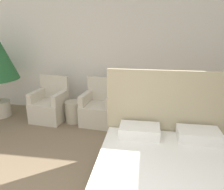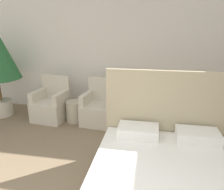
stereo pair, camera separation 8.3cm
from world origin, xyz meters
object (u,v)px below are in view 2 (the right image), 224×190
object	(u,v)px
side_table	(75,111)
armchair_near_window_left	(51,107)
armchair_near_window_right	(100,110)
bed	(169,186)

from	to	relation	value
side_table	armchair_near_window_left	bearing A→B (deg)	178.15
armchair_near_window_left	armchair_near_window_right	size ratio (longest dim) A/B	1.00
bed	armchair_near_window_left	size ratio (longest dim) A/B	2.30
armchair_near_window_right	bed	bearing A→B (deg)	-52.18
armchair_near_window_right	side_table	world-z (taller)	armchair_near_window_right
armchair_near_window_right	side_table	size ratio (longest dim) A/B	2.08
armchair_near_window_left	armchair_near_window_right	world-z (taller)	same
bed	armchair_near_window_right	bearing A→B (deg)	121.50
side_table	bed	bearing A→B (deg)	-48.57
bed	side_table	size ratio (longest dim) A/B	4.78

